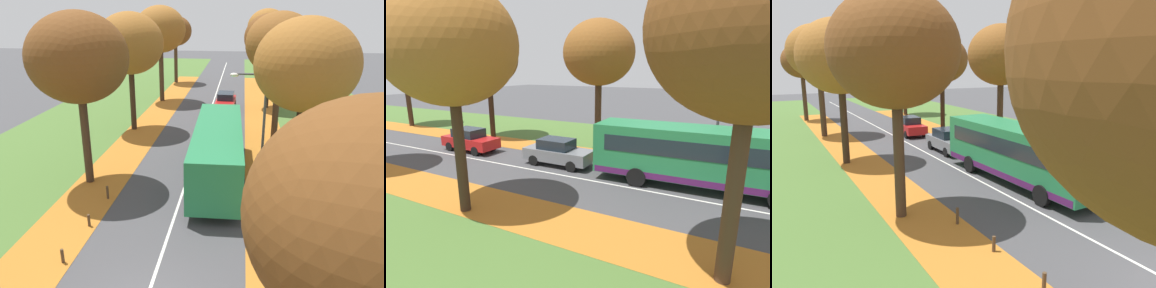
{
  "view_description": "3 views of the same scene",
  "coord_description": "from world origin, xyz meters",
  "views": [
    {
      "loc": [
        2.74,
        -8.61,
        8.86
      ],
      "look_at": [
        0.2,
        10.68,
        1.9
      ],
      "focal_mm": 35.0,
      "sensor_mm": 36.0,
      "label": 1
    },
    {
      "loc": [
        -13.44,
        9.4,
        5.71
      ],
      "look_at": [
        -0.29,
        16.32,
        1.98
      ],
      "focal_mm": 28.0,
      "sensor_mm": 36.0,
      "label": 2
    },
    {
      "loc": [
        -9.87,
        -4.75,
        6.14
      ],
      "look_at": [
        0.26,
        13.93,
        1.57
      ],
      "focal_mm": 35.0,
      "sensor_mm": 36.0,
      "label": 3
    }
  ],
  "objects": [
    {
      "name": "leaf_litter_right",
      "position": [
        4.6,
        14.0,
        0.01
      ],
      "size": [
        2.8,
        60.0,
        0.0
      ],
      "primitive_type": "cube",
      "color": "#B26B23",
      "rests_on": "grass_verge_right"
    },
    {
      "name": "tree_left_far",
      "position": [
        -5.34,
        28.92,
        7.08
      ],
      "size": [
        5.0,
        5.0,
        9.38
      ],
      "color": "#422D1E",
      "rests_on": "ground"
    },
    {
      "name": "car_grey_lead",
      "position": [
        1.51,
        18.63,
        0.81
      ],
      "size": [
        1.79,
        4.2,
        1.62
      ],
      "color": "slate",
      "rests_on": "ground"
    },
    {
      "name": "bus",
      "position": [
        1.64,
        10.54,
        1.7
      ],
      "size": [
        2.89,
        10.47,
        2.98
      ],
      "color": "#237A47",
      "rests_on": "ground"
    },
    {
      "name": "tree_right_near",
      "position": [
        5.62,
        8.97,
        6.51
      ],
      "size": [
        4.74,
        4.74,
        8.68
      ],
      "color": "black",
      "rests_on": "ground"
    },
    {
      "name": "tree_left_distant",
      "position": [
        -5.68,
        39.42,
        6.39
      ],
      "size": [
        4.07,
        4.07,
        8.29
      ],
      "color": "#422D1E",
      "rests_on": "ground"
    },
    {
      "name": "tree_right_distant",
      "position": [
        5.6,
        38.91,
        6.9
      ],
      "size": [
        4.82,
        4.82,
        9.12
      ],
      "color": "#382619",
      "rests_on": "ground"
    },
    {
      "name": "car_red_following",
      "position": [
        1.38,
        25.91,
        0.81
      ],
      "size": [
        1.9,
        4.26,
        1.62
      ],
      "color": "#B21919",
      "rests_on": "ground"
    },
    {
      "name": "tree_left_near",
      "position": [
        -5.25,
        9.19,
        6.64
      ],
      "size": [
        5.01,
        5.01,
        8.93
      ],
      "color": "#422D1E",
      "rests_on": "ground"
    },
    {
      "name": "road_centre_line",
      "position": [
        0.0,
        20.0,
        0.0
      ],
      "size": [
        0.12,
        80.0,
        0.01
      ],
      "primitive_type": "cube",
      "color": "silver",
      "rests_on": "ground"
    },
    {
      "name": "streetlamp_right",
      "position": [
        3.67,
        10.12,
        3.74
      ],
      "size": [
        1.89,
        0.28,
        6.0
      ],
      "color": "#47474C",
      "rests_on": "ground"
    },
    {
      "name": "grass_verge_right",
      "position": [
        9.2,
        20.0,
        0.0
      ],
      "size": [
        12.0,
        90.0,
        0.01
      ],
      "primitive_type": "cube",
      "color": "#476B2D",
      "rests_on": "ground"
    },
    {
      "name": "grass_verge_left",
      "position": [
        -9.2,
        20.0,
        0.0
      ],
      "size": [
        12.0,
        90.0,
        0.01
      ],
      "primitive_type": "cube",
      "color": "#476B2D",
      "rests_on": "ground"
    },
    {
      "name": "bollard_fourth",
      "position": [
        -3.54,
        4.83,
        0.28
      ],
      "size": [
        0.12,
        0.12,
        0.56
      ],
      "primitive_type": "cylinder",
      "color": "#4C3823",
      "rests_on": "ground"
    },
    {
      "name": "bollard_third",
      "position": [
        -3.54,
        2.3,
        0.29
      ],
      "size": [
        0.12,
        0.12,
        0.57
      ],
      "primitive_type": "cylinder",
      "color": "#4C3823",
      "rests_on": "ground"
    },
    {
      "name": "leaf_litter_left",
      "position": [
        -4.6,
        14.0,
        0.01
      ],
      "size": [
        2.8,
        60.0,
        0.0
      ],
      "primitive_type": "cube",
      "color": "#B26B23",
      "rests_on": "grass_verge_left"
    },
    {
      "name": "tree_right_far",
      "position": [
        5.24,
        27.39,
        6.49
      ],
      "size": [
        4.8,
        4.8,
        8.69
      ],
      "color": "black",
      "rests_on": "ground"
    },
    {
      "name": "tree_right_mid",
      "position": [
        5.26,
        17.69,
        6.7
      ],
      "size": [
        4.72,
        4.72,
        8.87
      ],
      "color": "#422D1E",
      "rests_on": "ground"
    },
    {
      "name": "tree_left_mid",
      "position": [
        -5.5,
        18.87,
        6.55
      ],
      "size": [
        5.0,
        5.0,
        8.83
      ],
      "color": "#382619",
      "rests_on": "ground"
    },
    {
      "name": "bollard_fifth",
      "position": [
        -3.59,
        7.36,
        0.34
      ],
      "size": [
        0.12,
        0.12,
        0.68
      ],
      "primitive_type": "cylinder",
      "color": "#4C3823",
      "rests_on": "ground"
    }
  ]
}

